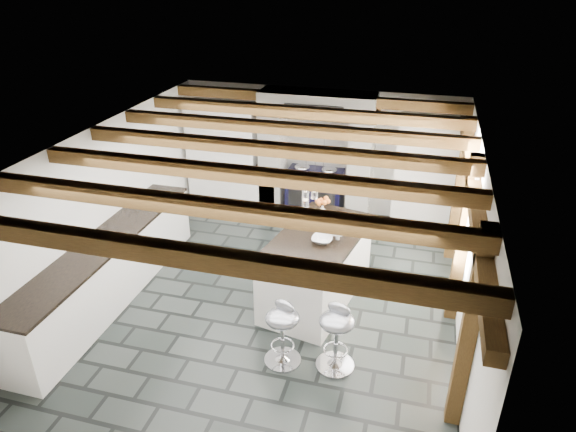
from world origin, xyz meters
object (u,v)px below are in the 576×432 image
(bar_stool_near, at_px, (337,331))
(kitchen_island, at_px, (317,267))
(bar_stool_far, at_px, (283,327))
(range_cooker, at_px, (315,192))

(bar_stool_near, bearing_deg, kitchen_island, 128.98)
(kitchen_island, height_order, bar_stool_far, kitchen_island)
(bar_stool_near, xyz_separation_m, bar_stool_far, (-0.62, -0.08, -0.02))
(range_cooker, distance_m, kitchen_island, 2.59)
(bar_stool_near, bearing_deg, range_cooker, 123.36)
(range_cooker, relative_size, bar_stool_far, 1.22)
(range_cooker, relative_size, kitchen_island, 0.47)
(range_cooker, xyz_separation_m, bar_stool_far, (0.48, -3.90, 0.04))
(bar_stool_near, relative_size, bar_stool_far, 1.03)
(range_cooker, relative_size, bar_stool_near, 1.19)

